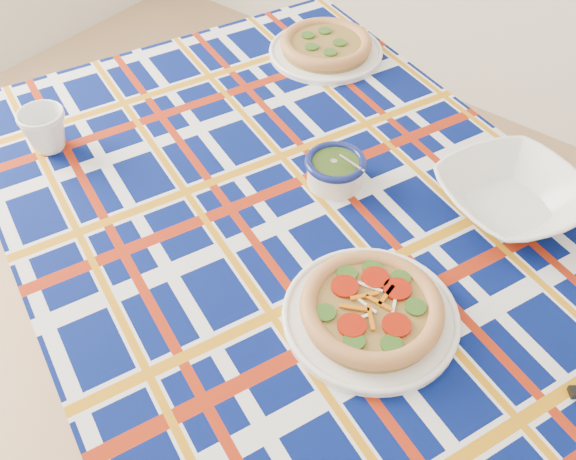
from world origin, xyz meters
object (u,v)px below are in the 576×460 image
Objects in this scene: pesto_bowl at (335,168)px; mug at (45,130)px; dining_table at (325,272)px; main_focaccia_plate at (372,308)px; serving_bowl at (512,196)px.

pesto_bowl is 0.63m from mug.
mug is (-0.65, -0.14, 0.13)m from dining_table.
serving_bowl reaches higher than main_focaccia_plate.
serving_bowl is (0.23, 0.30, 0.11)m from dining_table.
mug is (-0.88, -0.44, 0.01)m from serving_bowl.
dining_table is at bearing -59.57° from pesto_bowl.
mug is at bearing -153.17° from serving_bowl.
main_focaccia_plate is 0.35m from pesto_bowl.
pesto_bowl is (-0.09, 0.15, 0.12)m from dining_table.
main_focaccia_plate is 0.81m from mug.
serving_bowl is (0.07, 0.40, 0.00)m from main_focaccia_plate.
main_focaccia_plate is 0.40m from serving_bowl.
dining_table is 19.12× the size of mug.
main_focaccia_plate is at bearing -8.75° from dining_table.
pesto_bowl is at bearing 141.92° from dining_table.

